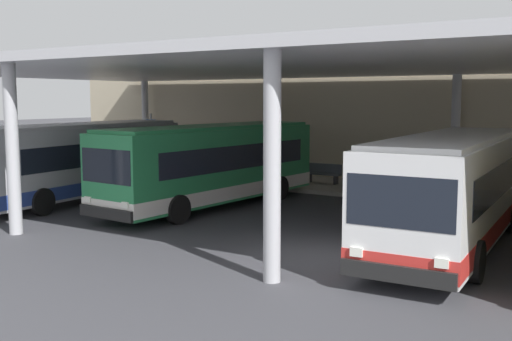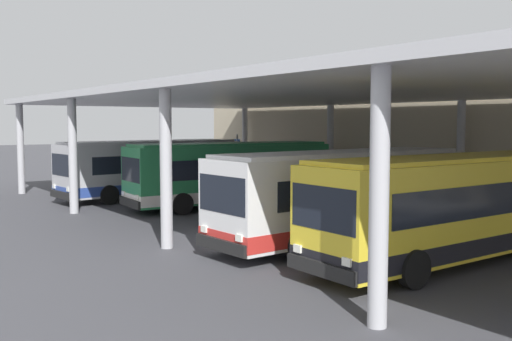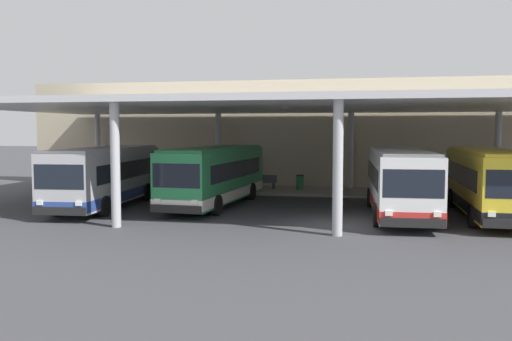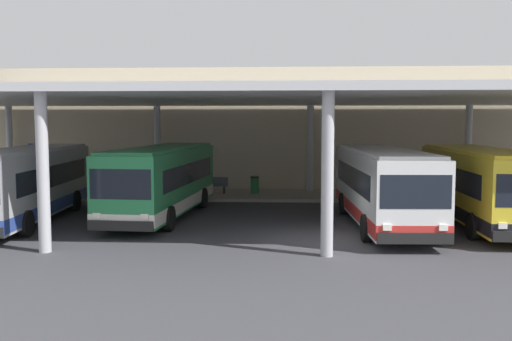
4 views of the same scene
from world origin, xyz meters
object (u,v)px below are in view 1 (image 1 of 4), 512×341
(bench_waiting, at_px, (323,173))
(bus_second_bay, at_px, (212,164))
(bus_nearest_bay, at_px, (80,160))
(banner_sign, at_px, (151,139))
(bus_middle_bay, at_px, (453,189))
(trash_bin, at_px, (372,176))

(bench_waiting, bearing_deg, bus_second_bay, -99.95)
(bus_nearest_bay, relative_size, banner_sign, 3.34)
(bench_waiting, bearing_deg, banner_sign, -175.03)
(bus_middle_bay, xyz_separation_m, bench_waiting, (-8.30, 8.78, -0.99))
(bus_middle_bay, bearing_deg, bench_waiting, 133.42)
(bus_nearest_bay, xyz_separation_m, banner_sign, (-3.26, 7.92, 0.32))
(bus_second_bay, bearing_deg, trash_bin, 62.50)
(bus_second_bay, distance_m, bus_middle_bay, 9.70)
(bus_second_bay, relative_size, bus_middle_bay, 1.00)
(banner_sign, bearing_deg, bus_middle_bay, -23.25)
(bus_second_bay, relative_size, banner_sign, 3.34)
(bus_nearest_bay, distance_m, banner_sign, 8.57)
(bench_waiting, height_order, banner_sign, banner_sign)
(banner_sign, bearing_deg, trash_bin, 3.81)
(bus_second_bay, relative_size, trash_bin, 10.89)
(trash_bin, distance_m, banner_sign, 12.63)
(bus_second_bay, distance_m, banner_sign, 10.85)
(bus_second_bay, bearing_deg, banner_sign, 144.40)
(bench_waiting, height_order, trash_bin, trash_bin)
(bench_waiting, distance_m, banner_sign, 10.20)
(bus_nearest_bay, relative_size, trash_bin, 10.91)
(bus_nearest_bay, xyz_separation_m, trash_bin, (9.28, 8.76, -0.98))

